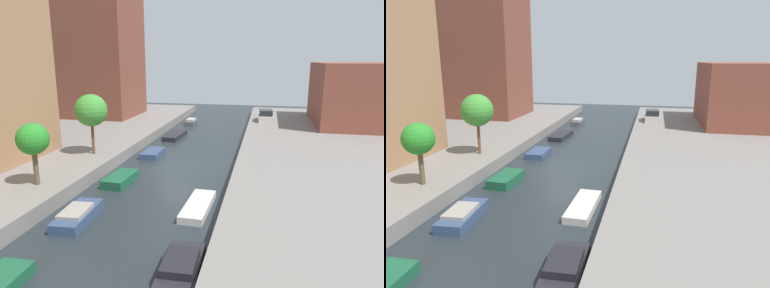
# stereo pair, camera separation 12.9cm
# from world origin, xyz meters

# --- Properties ---
(ground_plane) EXTENTS (84.00, 84.00, 0.00)m
(ground_plane) POSITION_xyz_m (0.00, 0.00, 0.00)
(ground_plane) COLOR #232B30
(quay_left) EXTENTS (20.00, 64.00, 1.00)m
(quay_left) POSITION_xyz_m (-15.00, 0.00, 0.50)
(quay_left) COLOR gray
(quay_left) RESTS_ON ground_plane
(quay_right) EXTENTS (20.00, 64.00, 1.00)m
(quay_right) POSITION_xyz_m (15.00, 0.00, 0.50)
(quay_right) COLOR gray
(quay_right) RESTS_ON ground_plane
(apartment_tower_far) EXTENTS (10.00, 9.52, 27.73)m
(apartment_tower_far) POSITION_xyz_m (-16.00, 19.07, 14.87)
(apartment_tower_far) COLOR brown
(apartment_tower_far) RESTS_ON quay_left
(low_block_right) EXTENTS (10.00, 14.04, 7.46)m
(low_block_right) POSITION_xyz_m (18.00, 19.25, 4.73)
(low_block_right) COLOR brown
(low_block_right) RESTS_ON quay_right
(street_tree_1) EXTENTS (2.04, 2.04, 4.05)m
(street_tree_1) POSITION_xyz_m (-7.15, -8.42, 3.98)
(street_tree_1) COLOR brown
(street_tree_1) RESTS_ON quay_left
(street_tree_2) EXTENTS (2.70, 2.70, 5.10)m
(street_tree_2) POSITION_xyz_m (-7.15, -0.75, 4.73)
(street_tree_2) COLOR brown
(street_tree_2) RESTS_ON quay_left
(parked_car) EXTENTS (2.06, 4.14, 1.51)m
(parked_car) POSITION_xyz_m (7.10, 18.82, 1.62)
(parked_car) COLOR beige
(parked_car) RESTS_ON quay_right
(moored_boat_left_1) EXTENTS (1.84, 3.95, 0.78)m
(moored_boat_left_1) POSITION_xyz_m (-2.98, -10.81, 0.34)
(moored_boat_left_1) COLOR #33476B
(moored_boat_left_1) RESTS_ON ground_plane
(moored_boat_left_2) EXTENTS (1.74, 3.36, 0.64)m
(moored_boat_left_2) POSITION_xyz_m (-3.09, -4.55, 0.32)
(moored_boat_left_2) COLOR #195638
(moored_boat_left_2) RESTS_ON ground_plane
(moored_boat_left_3) EXTENTS (1.70, 3.17, 0.52)m
(moored_boat_left_3) POSITION_xyz_m (-3.15, 3.04, 0.26)
(moored_boat_left_3) COLOR #33476B
(moored_boat_left_3) RESTS_ON ground_plane
(moored_boat_left_4) EXTENTS (1.90, 4.69, 0.52)m
(moored_boat_left_4) POSITION_xyz_m (-3.06, 10.95, 0.26)
(moored_boat_left_4) COLOR #232328
(moored_boat_left_4) RESTS_ON ground_plane
(moored_boat_left_5) EXTENTS (1.31, 3.27, 0.86)m
(moored_boat_left_5) POSITION_xyz_m (-3.00, 19.62, 0.37)
(moored_boat_left_5) COLOR #4C5156
(moored_boat_left_5) RESTS_ON ground_plane
(moored_boat_right_1) EXTENTS (1.78, 3.82, 0.82)m
(moored_boat_right_1) POSITION_xyz_m (3.96, -14.45, 0.34)
(moored_boat_right_1) COLOR #232328
(moored_boat_right_1) RESTS_ON ground_plane
(moored_boat_right_2) EXTENTS (1.56, 4.48, 0.45)m
(moored_boat_right_2) POSITION_xyz_m (3.41, -7.90, 0.22)
(moored_boat_right_2) COLOR beige
(moored_boat_right_2) RESTS_ON ground_plane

